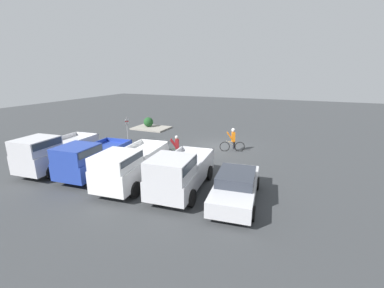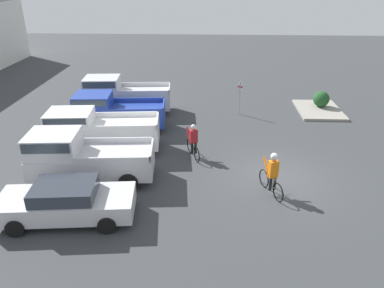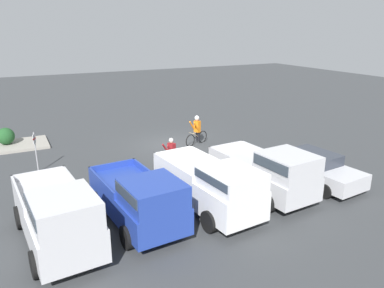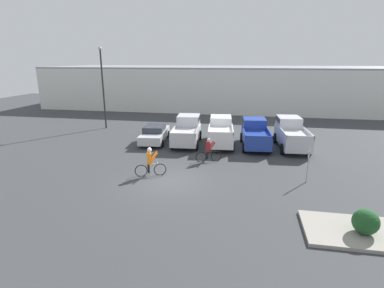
{
  "view_description": "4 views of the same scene",
  "coord_description": "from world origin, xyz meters",
  "px_view_note": "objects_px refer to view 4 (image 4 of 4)",
  "views": [
    {
      "loc": [
        -5.74,
        18.97,
        5.86
      ],
      "look_at": [
        0.68,
        3.83,
        1.2
      ],
      "focal_mm": 24.0,
      "sensor_mm": 36.0,
      "label": 1
    },
    {
      "loc": [
        -14.25,
        3.12,
        8.13
      ],
      "look_at": [
        0.68,
        3.83,
        1.2
      ],
      "focal_mm": 35.0,
      "sensor_mm": 36.0,
      "label": 2
    },
    {
      "loc": [
        8.79,
        19.96,
        6.86
      ],
      "look_at": [
        0.68,
        3.83,
        1.2
      ],
      "focal_mm": 35.0,
      "sensor_mm": 36.0,
      "label": 3
    },
    {
      "loc": [
        4.3,
        -15.64,
        6.81
      ],
      "look_at": [
        0.68,
        3.83,
        1.2
      ],
      "focal_mm": 28.0,
      "sensor_mm": 36.0,
      "label": 4
    }
  ],
  "objects_px": {
    "pickup_truck_0": "(187,130)",
    "lamppost": "(103,83)",
    "cyclist_1": "(150,161)",
    "cyclist_0": "(208,150)",
    "pickup_truck_3": "(291,133)",
    "pickup_truck_2": "(255,133)",
    "shrub": "(366,222)",
    "pickup_truck_1": "(221,131)",
    "fire_lane_sign": "(308,161)",
    "sedan_0": "(155,134)"
  },
  "relations": [
    {
      "from": "pickup_truck_0",
      "to": "lamppost",
      "type": "xyz_separation_m",
      "value": [
        -9.32,
        3.94,
        3.49
      ]
    },
    {
      "from": "cyclist_0",
      "to": "pickup_truck_3",
      "type": "bearing_deg",
      "value": 38.26
    },
    {
      "from": "shrub",
      "to": "cyclist_1",
      "type": "bearing_deg",
      "value": 155.82
    },
    {
      "from": "fire_lane_sign",
      "to": "shrub",
      "type": "xyz_separation_m",
      "value": [
        1.27,
        -5.34,
        -0.61
      ]
    },
    {
      "from": "pickup_truck_3",
      "to": "fire_lane_sign",
      "type": "bearing_deg",
      "value": -89.85
    },
    {
      "from": "pickup_truck_2",
      "to": "fire_lane_sign",
      "type": "relative_size",
      "value": 2.41
    },
    {
      "from": "pickup_truck_0",
      "to": "lamppost",
      "type": "bearing_deg",
      "value": 157.07
    },
    {
      "from": "pickup_truck_0",
      "to": "cyclist_0",
      "type": "bearing_deg",
      "value": -62.23
    },
    {
      "from": "cyclist_1",
      "to": "shrub",
      "type": "height_order",
      "value": "cyclist_1"
    },
    {
      "from": "pickup_truck_2",
      "to": "pickup_truck_3",
      "type": "distance_m",
      "value": 2.8
    },
    {
      "from": "sedan_0",
      "to": "cyclist_1",
      "type": "xyz_separation_m",
      "value": [
        2.06,
        -7.52,
        0.2
      ]
    },
    {
      "from": "pickup_truck_3",
      "to": "cyclist_0",
      "type": "bearing_deg",
      "value": -141.74
    },
    {
      "from": "pickup_truck_1",
      "to": "cyclist_1",
      "type": "distance_m",
      "value": 8.67
    },
    {
      "from": "cyclist_0",
      "to": "pickup_truck_1",
      "type": "bearing_deg",
      "value": 85.2
    },
    {
      "from": "cyclist_1",
      "to": "lamppost",
      "type": "height_order",
      "value": "lamppost"
    },
    {
      "from": "pickup_truck_0",
      "to": "pickup_truck_1",
      "type": "bearing_deg",
      "value": 1.93
    },
    {
      "from": "cyclist_0",
      "to": "fire_lane_sign",
      "type": "relative_size",
      "value": 0.82
    },
    {
      "from": "cyclist_0",
      "to": "shrub",
      "type": "xyz_separation_m",
      "value": [
        7.28,
        -7.91,
        -0.16
      ]
    },
    {
      "from": "pickup_truck_1",
      "to": "cyclist_1",
      "type": "height_order",
      "value": "pickup_truck_1"
    },
    {
      "from": "cyclist_0",
      "to": "fire_lane_sign",
      "type": "xyz_separation_m",
      "value": [
        6.01,
        -2.58,
        0.44
      ]
    },
    {
      "from": "pickup_truck_1",
      "to": "cyclist_0",
      "type": "distance_m",
      "value": 4.7
    },
    {
      "from": "shrub",
      "to": "fire_lane_sign",
      "type": "bearing_deg",
      "value": 103.37
    },
    {
      "from": "lamppost",
      "to": "cyclist_1",
      "type": "bearing_deg",
      "value": -53.79
    },
    {
      "from": "sedan_0",
      "to": "lamppost",
      "type": "distance_m",
      "value": 8.73
    },
    {
      "from": "fire_lane_sign",
      "to": "cyclist_0",
      "type": "bearing_deg",
      "value": 156.8
    },
    {
      "from": "pickup_truck_3",
      "to": "shrub",
      "type": "bearing_deg",
      "value": -84.18
    },
    {
      "from": "pickup_truck_2",
      "to": "cyclist_0",
      "type": "distance_m",
      "value": 5.59
    },
    {
      "from": "cyclist_0",
      "to": "cyclist_1",
      "type": "bearing_deg",
      "value": -133.79
    },
    {
      "from": "lamppost",
      "to": "shrub",
      "type": "distance_m",
      "value": 25.44
    },
    {
      "from": "pickup_truck_1",
      "to": "pickup_truck_2",
      "type": "distance_m",
      "value": 2.8
    },
    {
      "from": "sedan_0",
      "to": "cyclist_0",
      "type": "relative_size",
      "value": 2.87
    },
    {
      "from": "sedan_0",
      "to": "pickup_truck_0",
      "type": "xyz_separation_m",
      "value": [
        2.76,
        0.32,
        0.4
      ]
    },
    {
      "from": "pickup_truck_2",
      "to": "cyclist_0",
      "type": "xyz_separation_m",
      "value": [
        -3.19,
        -4.58,
        -0.26
      ]
    },
    {
      "from": "cyclist_0",
      "to": "shrub",
      "type": "bearing_deg",
      "value": -47.4
    },
    {
      "from": "lamppost",
      "to": "pickup_truck_3",
      "type": "bearing_deg",
      "value": -12.11
    },
    {
      "from": "fire_lane_sign",
      "to": "lamppost",
      "type": "xyz_separation_m",
      "value": [
        -17.74,
        11.1,
        3.35
      ]
    },
    {
      "from": "pickup_truck_0",
      "to": "cyclist_1",
      "type": "height_order",
      "value": "pickup_truck_0"
    },
    {
      "from": "pickup_truck_2",
      "to": "pickup_truck_3",
      "type": "height_order",
      "value": "pickup_truck_3"
    },
    {
      "from": "pickup_truck_1",
      "to": "shrub",
      "type": "relative_size",
      "value": 5.32
    },
    {
      "from": "pickup_truck_1",
      "to": "fire_lane_sign",
      "type": "distance_m",
      "value": 9.18
    },
    {
      "from": "pickup_truck_1",
      "to": "pickup_truck_3",
      "type": "xyz_separation_m",
      "value": [
        5.6,
        0.04,
        0.07
      ]
    },
    {
      "from": "cyclist_0",
      "to": "shrub",
      "type": "height_order",
      "value": "cyclist_0"
    },
    {
      "from": "pickup_truck_0",
      "to": "pickup_truck_1",
      "type": "xyz_separation_m",
      "value": [
        2.81,
        0.09,
        -0.02
      ]
    },
    {
      "from": "sedan_0",
      "to": "fire_lane_sign",
      "type": "bearing_deg",
      "value": -31.46
    },
    {
      "from": "pickup_truck_3",
      "to": "lamppost",
      "type": "relative_size",
      "value": 0.67
    },
    {
      "from": "pickup_truck_1",
      "to": "shrub",
      "type": "height_order",
      "value": "pickup_truck_1"
    },
    {
      "from": "cyclist_0",
      "to": "pickup_truck_2",
      "type": "bearing_deg",
      "value": 55.12
    },
    {
      "from": "sedan_0",
      "to": "pickup_truck_3",
      "type": "bearing_deg",
      "value": 2.34
    },
    {
      "from": "cyclist_1",
      "to": "fire_lane_sign",
      "type": "bearing_deg",
      "value": 4.22
    },
    {
      "from": "pickup_truck_3",
      "to": "shrub",
      "type": "relative_size",
      "value": 5.25
    }
  ]
}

